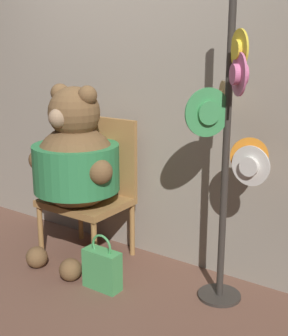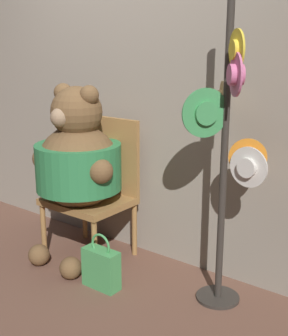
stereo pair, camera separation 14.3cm
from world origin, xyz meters
The scene contains 6 objects.
ground_plane centered at (0.00, 0.00, 0.00)m, with size 14.00×14.00×0.00m, color brown.
wall_back centered at (0.00, 0.71, 1.14)m, with size 8.00×0.10×2.27m.
chair centered at (-0.20, 0.42, 0.56)m, with size 0.60×0.50×1.06m.
teddy_bear centered at (-0.21, 0.24, 0.77)m, with size 0.76×0.67×1.33m.
hat_display_rack centered at (0.94, 0.34, 1.02)m, with size 0.46×0.46×1.89m.
handbag_on_ground centered at (0.21, 0.01, 0.14)m, with size 0.26×0.11×0.39m.
Camera 1 is at (2.07, -2.15, 1.62)m, focal length 50.00 mm.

